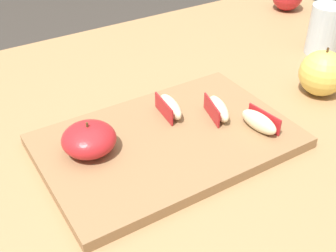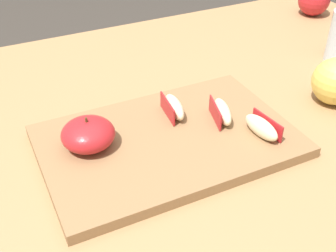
# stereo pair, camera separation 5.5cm
# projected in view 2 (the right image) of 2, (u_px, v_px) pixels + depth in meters

# --- Properties ---
(dining_table) EXTENTS (1.41, 0.82, 0.77)m
(dining_table) POSITION_uv_depth(u_px,v_px,m) (144.00, 173.00, 0.78)
(dining_table) COLOR #9E754C
(dining_table) RESTS_ON ground_plane
(cutting_board) EXTENTS (0.38, 0.25, 0.02)m
(cutting_board) POSITION_uv_depth(u_px,v_px,m) (168.00, 141.00, 0.67)
(cutting_board) COLOR olive
(cutting_board) RESTS_ON dining_table
(apple_half_skin_up) EXTENTS (0.08, 0.08, 0.05)m
(apple_half_skin_up) POSITION_uv_depth(u_px,v_px,m) (88.00, 134.00, 0.63)
(apple_half_skin_up) COLOR #B21E23
(apple_half_skin_up) RESTS_ON cutting_board
(apple_wedge_back) EXTENTS (0.03, 0.07, 0.03)m
(apple_wedge_back) POSITION_uv_depth(u_px,v_px,m) (262.00, 127.00, 0.66)
(apple_wedge_back) COLOR beige
(apple_wedge_back) RESTS_ON cutting_board
(apple_wedge_near_knife) EXTENTS (0.04, 0.07, 0.03)m
(apple_wedge_near_knife) POSITION_uv_depth(u_px,v_px,m) (222.00, 112.00, 0.69)
(apple_wedge_near_knife) COLOR beige
(apple_wedge_near_knife) RESTS_ON cutting_board
(apple_wedge_front) EXTENTS (0.03, 0.07, 0.03)m
(apple_wedge_front) POSITION_uv_depth(u_px,v_px,m) (174.00, 107.00, 0.70)
(apple_wedge_front) COLOR beige
(apple_wedge_front) RESTS_ON cutting_board
(whole_apple_crimson) EXTENTS (0.08, 0.08, 0.09)m
(whole_apple_crimson) POSITION_uv_depth(u_px,v_px,m) (314.00, 0.00, 1.10)
(whole_apple_crimson) COLOR #B21E23
(whole_apple_crimson) RESTS_ON dining_table
(whole_apple_golden) EXTENTS (0.08, 0.08, 0.09)m
(whole_apple_golden) POSITION_uv_depth(u_px,v_px,m) (336.00, 81.00, 0.75)
(whole_apple_golden) COLOR #DBBC51
(whole_apple_golden) RESTS_ON dining_table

